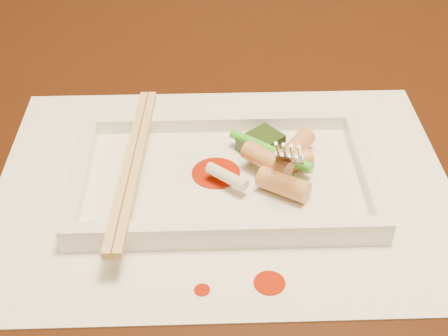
{
  "coord_description": "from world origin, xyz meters",
  "views": [
    {
      "loc": [
        -0.11,
        -0.49,
        1.11
      ],
      "look_at": [
        -0.1,
        -0.07,
        0.77
      ],
      "focal_mm": 50.0,
      "sensor_mm": 36.0,
      "label": 1
    }
  ],
  "objects_px": {
    "table": "(311,211)",
    "fork": "(308,92)",
    "plate_base": "(224,180)",
    "placemat": "(224,184)",
    "chopstick_a": "(128,163)"
  },
  "relations": [
    {
      "from": "table",
      "to": "fork",
      "type": "xyz_separation_m",
      "value": [
        -0.03,
        -0.05,
        0.18
      ]
    },
    {
      "from": "plate_base",
      "to": "fork",
      "type": "relative_size",
      "value": 1.86
    },
    {
      "from": "placemat",
      "to": "chopstick_a",
      "type": "xyz_separation_m",
      "value": [
        -0.08,
        0.0,
        0.03
      ]
    },
    {
      "from": "table",
      "to": "plate_base",
      "type": "xyz_separation_m",
      "value": [
        -0.1,
        -0.07,
        0.11
      ]
    },
    {
      "from": "table",
      "to": "fork",
      "type": "distance_m",
      "value": 0.19
    },
    {
      "from": "chopstick_a",
      "to": "fork",
      "type": "xyz_separation_m",
      "value": [
        0.15,
        0.02,
        0.06
      ]
    },
    {
      "from": "table",
      "to": "plate_base",
      "type": "relative_size",
      "value": 5.38
    },
    {
      "from": "chopstick_a",
      "to": "table",
      "type": "bearing_deg",
      "value": 21.85
    },
    {
      "from": "placemat",
      "to": "plate_base",
      "type": "distance_m",
      "value": 0.0
    },
    {
      "from": "plate_base",
      "to": "chopstick_a",
      "type": "bearing_deg",
      "value": 180.0
    },
    {
      "from": "chopstick_a",
      "to": "fork",
      "type": "height_order",
      "value": "fork"
    },
    {
      "from": "table",
      "to": "plate_base",
      "type": "bearing_deg",
      "value": -143.43
    },
    {
      "from": "table",
      "to": "fork",
      "type": "height_order",
      "value": "fork"
    },
    {
      "from": "plate_base",
      "to": "table",
      "type": "bearing_deg",
      "value": 36.57
    },
    {
      "from": "table",
      "to": "placemat",
      "type": "distance_m",
      "value": 0.16
    }
  ]
}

